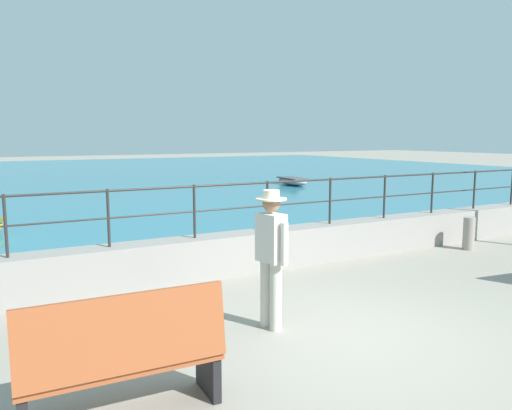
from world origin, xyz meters
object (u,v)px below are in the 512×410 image
object	(u,v)px
bench_main	(124,357)
person_walking	(271,252)
bollard	(469,234)
boat_2	(292,181)

from	to	relation	value
bench_main	person_walking	bearing A→B (deg)	28.43
person_walking	bollard	distance (m)	6.19
bench_main	bollard	xyz separation A→B (m)	(8.04, 2.86, -0.21)
person_walking	boat_2	bearing A→B (deg)	55.91
bench_main	person_walking	size ratio (longest dim) A/B	0.98
boat_2	bollard	bearing A→B (deg)	-107.56
bollard	bench_main	bearing A→B (deg)	-160.41
bollard	boat_2	distance (m)	13.85
bench_main	person_walking	world-z (taller)	person_walking
person_walking	boat_2	size ratio (longest dim) A/B	0.74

